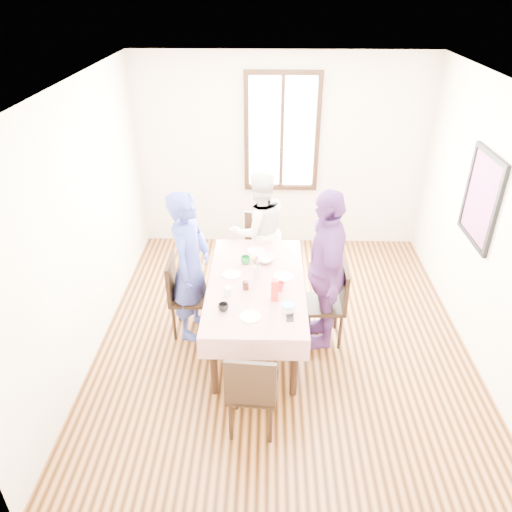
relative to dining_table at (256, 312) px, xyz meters
name	(u,v)px	position (x,y,z in m)	size (l,w,h in m)	color
ground	(282,335)	(0.29, 0.09, -0.38)	(4.50, 4.50, 0.00)	black
back_wall	(281,154)	(0.29, 2.34, 0.98)	(4.00, 4.00, 0.00)	#F0E2C7
right_wall	(490,230)	(2.29, 0.09, 0.98)	(4.50, 4.50, 0.00)	#F0E2C7
window_frame	(282,133)	(0.29, 2.32, 1.27)	(1.02, 0.06, 1.62)	black
window_pane	(282,133)	(0.29, 2.33, 1.27)	(0.90, 0.02, 1.50)	white
art_poster	(482,198)	(2.27, 0.39, 1.18)	(0.04, 0.76, 0.96)	red
dining_table	(256,312)	(0.00, 0.00, 0.00)	(0.87, 1.71, 0.75)	black
tablecloth	(256,282)	(0.00, 0.00, 0.38)	(0.99, 1.83, 0.01)	#630607
chair_left	(190,296)	(-0.73, 0.16, 0.08)	(0.42, 0.42, 0.91)	black
chair_right	(324,304)	(0.73, 0.05, 0.08)	(0.42, 0.42, 0.91)	black
chair_far	(259,251)	(0.00, 1.18, 0.08)	(0.42, 0.42, 0.91)	black
chair_near	(253,387)	(0.00, -1.18, 0.08)	(0.42, 0.42, 0.91)	black
person_left	(190,266)	(-0.71, 0.16, 0.47)	(0.62, 0.40, 1.69)	#303A90
person_far	(259,230)	(0.00, 1.16, 0.40)	(0.75, 0.59, 1.55)	white
person_right	(325,270)	(0.71, 0.05, 0.51)	(1.04, 0.43, 1.78)	#592E72
mug_black	(223,307)	(-0.30, -0.50, 0.43)	(0.10, 0.10, 0.08)	black
mug_flag	(280,286)	(0.24, -0.14, 0.43)	(0.09, 0.09, 0.09)	red
mug_green	(246,260)	(-0.13, 0.37, 0.43)	(0.10, 0.10, 0.08)	#0C7226
serving_bowl	(264,259)	(0.07, 0.42, 0.42)	(0.23, 0.23, 0.06)	white
juice_carton	(275,290)	(0.19, -0.31, 0.50)	(0.07, 0.07, 0.23)	red
butter_tub	(288,308)	(0.31, -0.49, 0.42)	(0.12, 0.12, 0.06)	white
jam_jar	(246,285)	(-0.10, -0.13, 0.43)	(0.06, 0.06, 0.09)	black
drinking_glass	(228,292)	(-0.27, -0.25, 0.43)	(0.07, 0.07, 0.09)	silver
smartphone	(290,317)	(0.33, -0.59, 0.39)	(0.07, 0.13, 0.01)	black
flower_vase	(256,272)	(0.00, 0.09, 0.46)	(0.07, 0.07, 0.14)	silver
plate_left	(232,274)	(-0.26, 0.13, 0.39)	(0.20, 0.20, 0.01)	white
plate_right	(283,277)	(0.28, 0.10, 0.39)	(0.20, 0.20, 0.01)	white
plate_far	(256,251)	(-0.02, 0.64, 0.39)	(0.20, 0.20, 0.01)	white
plate_near	(250,316)	(-0.04, -0.60, 0.39)	(0.20, 0.20, 0.01)	white
butter_lid	(288,305)	(0.31, -0.49, 0.45)	(0.12, 0.12, 0.01)	blue
flower_bunch	(256,262)	(0.00, 0.09, 0.57)	(0.09, 0.09, 0.10)	yellow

